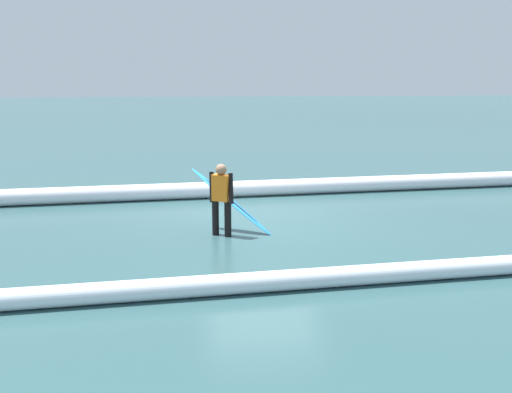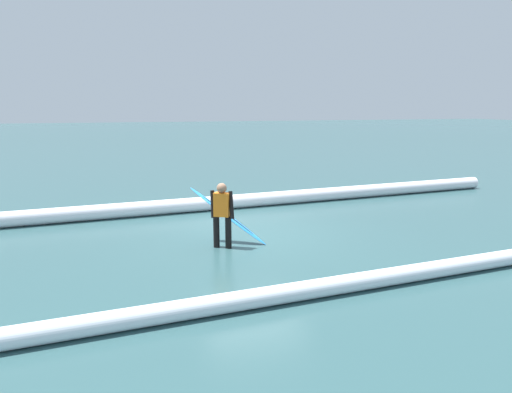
% 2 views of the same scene
% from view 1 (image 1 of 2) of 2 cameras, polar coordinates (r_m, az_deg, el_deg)
% --- Properties ---
extents(ground_plane, '(157.82, 157.82, 0.00)m').
position_cam_1_polar(ground_plane, '(12.37, 0.71, -2.68)').
color(ground_plane, '#2C4F52').
extents(surfer, '(0.46, 0.41, 1.47)m').
position_cam_1_polar(surfer, '(11.21, -3.54, 0.08)').
color(surfer, black).
rests_on(surfer, ground_plane).
extents(surfboard, '(1.71, 1.13, 1.30)m').
position_cam_1_polar(surfboard, '(11.61, -2.59, -0.47)').
color(surfboard, '#268CE5').
rests_on(surfboard, ground_plane).
extents(wave_crest_foreground, '(23.77, 2.19, 0.42)m').
position_cam_1_polar(wave_crest_foreground, '(14.84, -8.04, 0.54)').
color(wave_crest_foreground, white).
rests_on(wave_crest_foreground, ground_plane).
extents(wave_crest_midground, '(15.49, 1.45, 0.31)m').
position_cam_1_polar(wave_crest_midground, '(8.33, -14.91, -9.42)').
color(wave_crest_midground, white).
rests_on(wave_crest_midground, ground_plane).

